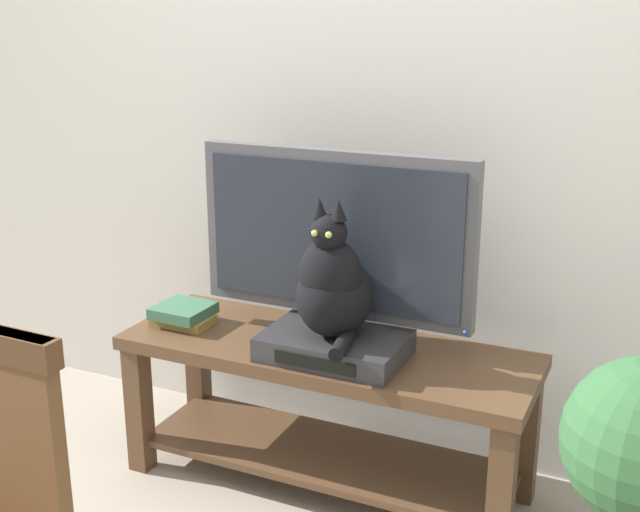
% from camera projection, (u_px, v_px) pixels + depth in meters
% --- Properties ---
extents(back_wall, '(7.00, 0.12, 2.80)m').
position_uv_depth(back_wall, '(371.00, 51.00, 2.70)').
color(back_wall, beige).
rests_on(back_wall, ground).
extents(tv_stand, '(1.34, 0.47, 0.50)m').
position_uv_depth(tv_stand, '(326.00, 390.00, 2.63)').
color(tv_stand, '#513823').
rests_on(tv_stand, ground).
extents(tv, '(0.91, 0.20, 0.62)m').
position_uv_depth(tv, '(335.00, 242.00, 2.54)').
color(tv, '#4C4C51').
rests_on(tv, tv_stand).
extents(media_box, '(0.43, 0.29, 0.08)m').
position_uv_depth(media_box, '(334.00, 346.00, 2.49)').
color(media_box, '#2D2D30').
rests_on(media_box, tv_stand).
extents(cat, '(0.23, 0.32, 0.44)m').
position_uv_depth(cat, '(333.00, 286.00, 2.42)').
color(cat, black).
rests_on(cat, media_box).
extents(book_stack, '(0.20, 0.18, 0.07)m').
position_uv_depth(book_stack, '(183.00, 314.00, 2.75)').
color(book_stack, olive).
rests_on(book_stack, tv_stand).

